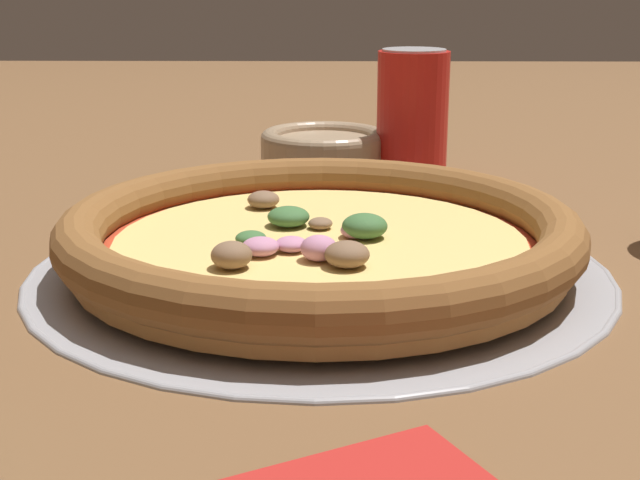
{
  "coord_description": "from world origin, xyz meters",
  "views": [
    {
      "loc": [
        0.56,
        0.01,
        0.19
      ],
      "look_at": [
        0.0,
        0.0,
        0.02
      ],
      "focal_mm": 50.0,
      "sensor_mm": 36.0,
      "label": 1
    }
  ],
  "objects_px": {
    "pizza_tray": "(320,267)",
    "pizza": "(320,235)",
    "bowl_near": "(321,153)",
    "beverage_can": "(412,117)"
  },
  "relations": [
    {
      "from": "pizza_tray",
      "to": "pizza",
      "type": "xyz_separation_m",
      "value": [
        0.0,
        -0.0,
        0.02
      ]
    },
    {
      "from": "pizza_tray",
      "to": "bowl_near",
      "type": "height_order",
      "value": "bowl_near"
    },
    {
      "from": "beverage_can",
      "to": "pizza",
      "type": "bearing_deg",
      "value": -17.12
    },
    {
      "from": "bowl_near",
      "to": "beverage_can",
      "type": "xyz_separation_m",
      "value": [
        0.01,
        0.09,
        0.04
      ]
    },
    {
      "from": "pizza_tray",
      "to": "bowl_near",
      "type": "relative_size",
      "value": 3.16
    },
    {
      "from": "pizza",
      "to": "bowl_near",
      "type": "distance_m",
      "value": 0.28
    },
    {
      "from": "pizza",
      "to": "pizza_tray",
      "type": "bearing_deg",
      "value": 145.84
    },
    {
      "from": "beverage_can",
      "to": "pizza_tray",
      "type": "bearing_deg",
      "value": -17.1
    },
    {
      "from": "pizza",
      "to": "beverage_can",
      "type": "distance_m",
      "value": 0.28
    },
    {
      "from": "pizza",
      "to": "bowl_near",
      "type": "bearing_deg",
      "value": -179.39
    }
  ]
}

